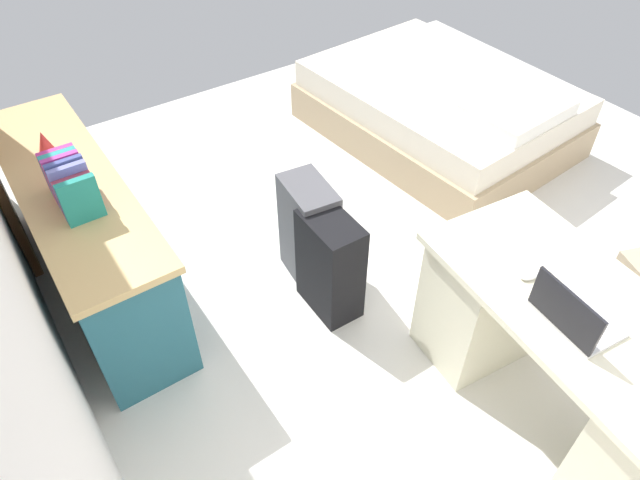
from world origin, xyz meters
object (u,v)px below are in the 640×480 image
object	(u,v)px
suitcase_black	(330,265)
computer_mouse	(530,274)
laptop	(573,315)
credenza	(86,235)
desk	(566,367)
suitcase_spare_grey	(309,232)
bed	(439,109)
figurine_small	(44,141)

from	to	relation	value
suitcase_black	computer_mouse	bearing A→B (deg)	-153.99
laptop	computer_mouse	xyz separation A→B (m)	(0.25, -0.07, -0.03)
credenza	laptop	xyz separation A→B (m)	(-2.01, -1.33, 0.41)
desk	computer_mouse	world-z (taller)	computer_mouse
suitcase_black	suitcase_spare_grey	distance (m)	0.26
suitcase_black	suitcase_spare_grey	xyz separation A→B (m)	(0.26, -0.04, 0.02)
credenza	laptop	distance (m)	2.45
credenza	laptop	bearing A→B (deg)	-146.42
computer_mouse	bed	bearing A→B (deg)	-29.15
suitcase_spare_grey	laptop	world-z (taller)	laptop
desk	bed	world-z (taller)	desk
bed	suitcase_black	xyz separation A→B (m)	(-0.94, 1.70, 0.06)
credenza	desk	bearing A→B (deg)	-144.62
suitcase_spare_grey	laptop	size ratio (longest dim) A/B	1.95
bed	computer_mouse	world-z (taller)	computer_mouse
desk	suitcase_spare_grey	distance (m)	1.47
laptop	suitcase_black	bearing A→B (deg)	16.30
credenza	suitcase_black	xyz separation A→B (m)	(-0.88, -1.00, -0.07)
suitcase_spare_grey	credenza	bearing A→B (deg)	66.37
laptop	computer_mouse	world-z (taller)	laptop
credenza	figurine_small	distance (m)	0.54
desk	bed	size ratio (longest dim) A/B	0.75
suitcase_black	computer_mouse	xyz separation A→B (m)	(-0.87, -0.40, 0.45)
bed	computer_mouse	distance (m)	2.29
desk	suitcase_black	bearing A→B (deg)	20.97
desk	bed	bearing A→B (deg)	-30.87
desk	figurine_small	bearing A→B (deg)	31.57
credenza	bed	bearing A→B (deg)	-88.71
bed	figurine_small	distance (m)	2.77
laptop	figurine_small	xyz separation A→B (m)	(2.33, 1.34, 0.02)
credenza	suitcase_spare_grey	size ratio (longest dim) A/B	2.77
computer_mouse	suitcase_spare_grey	bearing A→B (deg)	23.97
suitcase_black	figurine_small	size ratio (longest dim) A/B	5.60
suitcase_spare_grey	laptop	xyz separation A→B (m)	(-1.39, -0.29, 0.47)
bed	suitcase_spare_grey	bearing A→B (deg)	112.41
desk	credenza	xyz separation A→B (m)	(2.04, 1.45, -0.01)
desk	suitcase_black	size ratio (longest dim) A/B	2.44
credenza	laptop	world-z (taller)	laptop
bed	laptop	distance (m)	2.54
laptop	computer_mouse	distance (m)	0.27
suitcase_black	figurine_small	distance (m)	1.65
suitcase_spare_grey	figurine_small	distance (m)	1.49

